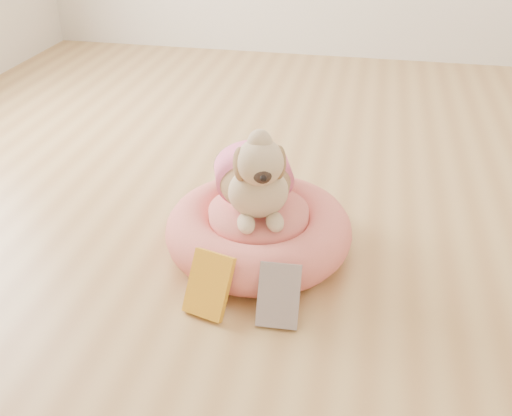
% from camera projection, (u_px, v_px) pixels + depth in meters
% --- Properties ---
extents(floor, '(4.50, 4.50, 0.00)m').
position_uv_depth(floor, '(224.00, 190.00, 2.65)').
color(floor, '#AF8049').
rests_on(floor, ground).
extents(pet_bed, '(0.72, 0.72, 0.19)m').
position_uv_depth(pet_bed, '(259.00, 230.00, 2.21)').
color(pet_bed, '#D06851').
rests_on(pet_bed, floor).
extents(dog, '(0.50, 0.60, 0.38)m').
position_uv_depth(dog, '(255.00, 160.00, 2.08)').
color(dog, brown).
rests_on(dog, pet_bed).
extents(book_yellow, '(0.17, 0.17, 0.20)m').
position_uv_depth(book_yellow, '(209.00, 285.00, 1.90)').
color(book_yellow, '#FFF21A').
rests_on(book_yellow, floor).
extents(book_white, '(0.14, 0.14, 0.19)m').
position_uv_depth(book_white, '(279.00, 295.00, 1.87)').
color(book_white, white).
rests_on(book_white, floor).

